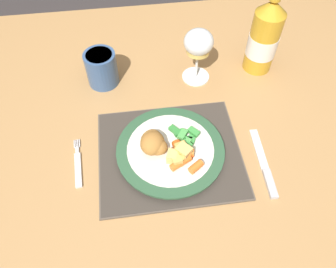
{
  "coord_description": "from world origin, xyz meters",
  "views": [
    {
      "loc": [
        -0.08,
        -0.51,
        1.38
      ],
      "look_at": [
        -0.02,
        -0.07,
        0.78
      ],
      "focal_mm": 35.0,
      "sensor_mm": 36.0,
      "label": 1
    }
  ],
  "objects_px": {
    "dining_table": "(171,138)",
    "fork": "(78,166)",
    "dinner_plate": "(170,151)",
    "bottle": "(264,36)",
    "table_knife": "(265,168)",
    "wine_glass": "(198,45)",
    "drinking_cup": "(102,68)"
  },
  "relations": [
    {
      "from": "table_knife",
      "to": "drinking_cup",
      "type": "relative_size",
      "value": 1.96
    },
    {
      "from": "table_knife",
      "to": "drinking_cup",
      "type": "bearing_deg",
      "value": 136.89
    },
    {
      "from": "wine_glass",
      "to": "bottle",
      "type": "height_order",
      "value": "bottle"
    },
    {
      "from": "table_knife",
      "to": "wine_glass",
      "type": "bearing_deg",
      "value": 107.68
    },
    {
      "from": "dining_table",
      "to": "bottle",
      "type": "distance_m",
      "value": 0.36
    },
    {
      "from": "bottle",
      "to": "dinner_plate",
      "type": "bearing_deg",
      "value": -137.13
    },
    {
      "from": "fork",
      "to": "bottle",
      "type": "bearing_deg",
      "value": 28.47
    },
    {
      "from": "dining_table",
      "to": "table_knife",
      "type": "xyz_separation_m",
      "value": [
        0.19,
        -0.17,
        0.08
      ]
    },
    {
      "from": "dinner_plate",
      "to": "table_knife",
      "type": "height_order",
      "value": "dinner_plate"
    },
    {
      "from": "wine_glass",
      "to": "fork",
      "type": "bearing_deg",
      "value": -141.72
    },
    {
      "from": "dining_table",
      "to": "dinner_plate",
      "type": "relative_size",
      "value": 6.04
    },
    {
      "from": "fork",
      "to": "dinner_plate",
      "type": "bearing_deg",
      "value": 1.13
    },
    {
      "from": "dining_table",
      "to": "wine_glass",
      "type": "relative_size",
      "value": 9.81
    },
    {
      "from": "table_knife",
      "to": "dinner_plate",
      "type": "bearing_deg",
      "value": 162.04
    },
    {
      "from": "table_knife",
      "to": "bottle",
      "type": "xyz_separation_m",
      "value": [
        0.08,
        0.33,
        0.1
      ]
    },
    {
      "from": "table_knife",
      "to": "bottle",
      "type": "bearing_deg",
      "value": 76.37
    },
    {
      "from": "dinner_plate",
      "to": "bottle",
      "type": "bearing_deg",
      "value": 42.87
    },
    {
      "from": "bottle",
      "to": "dining_table",
      "type": "bearing_deg",
      "value": -148.38
    },
    {
      "from": "dining_table",
      "to": "dinner_plate",
      "type": "xyz_separation_m",
      "value": [
        -0.02,
        -0.1,
        0.09
      ]
    },
    {
      "from": "fork",
      "to": "table_knife",
      "type": "bearing_deg",
      "value": -8.52
    },
    {
      "from": "table_knife",
      "to": "drinking_cup",
      "type": "distance_m",
      "value": 0.49
    },
    {
      "from": "wine_glass",
      "to": "drinking_cup",
      "type": "xyz_separation_m",
      "value": [
        -0.25,
        0.02,
        -0.06
      ]
    },
    {
      "from": "fork",
      "to": "wine_glass",
      "type": "bearing_deg",
      "value": 38.28
    },
    {
      "from": "dinner_plate",
      "to": "fork",
      "type": "bearing_deg",
      "value": -178.87
    },
    {
      "from": "wine_glass",
      "to": "bottle",
      "type": "relative_size",
      "value": 0.52
    },
    {
      "from": "dining_table",
      "to": "drinking_cup",
      "type": "height_order",
      "value": "drinking_cup"
    },
    {
      "from": "dinner_plate",
      "to": "drinking_cup",
      "type": "bearing_deg",
      "value": 119.15
    },
    {
      "from": "dining_table",
      "to": "fork",
      "type": "height_order",
      "value": "fork"
    },
    {
      "from": "dining_table",
      "to": "wine_glass",
      "type": "distance_m",
      "value": 0.25
    },
    {
      "from": "table_knife",
      "to": "bottle",
      "type": "distance_m",
      "value": 0.36
    },
    {
      "from": "fork",
      "to": "wine_glass",
      "type": "xyz_separation_m",
      "value": [
        0.32,
        0.25,
        0.11
      ]
    },
    {
      "from": "fork",
      "to": "bottle",
      "type": "xyz_separation_m",
      "value": [
        0.5,
        0.27,
        0.1
      ]
    }
  ]
}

